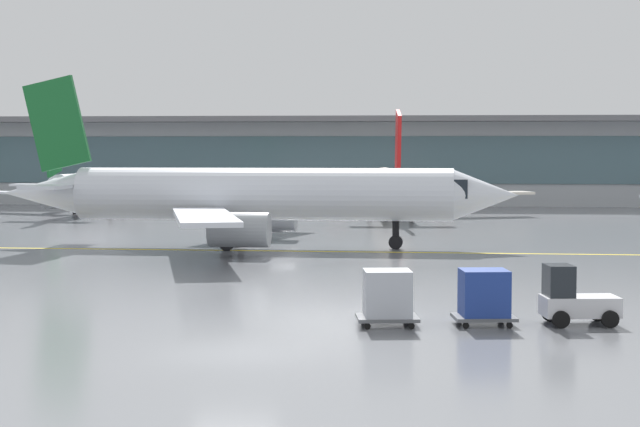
# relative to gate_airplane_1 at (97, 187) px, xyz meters

# --- Properties ---
(ground_plane) EXTENTS (400.00, 400.00, 0.00)m
(ground_plane) POSITION_rel_gate_airplane_1_xyz_m (24.42, -67.74, -2.54)
(ground_plane) COLOR slate
(taxiway_centreline_stripe) EXTENTS (109.96, 3.65, 0.01)m
(taxiway_centreline_stripe) POSITION_rel_gate_airplane_1_xyz_m (20.67, -35.81, -2.54)
(taxiway_centreline_stripe) COLOR yellow
(taxiway_centreline_stripe) RESTS_ON ground_plane
(terminal_concourse) EXTENTS (188.13, 11.00, 9.60)m
(terminal_concourse) POSITION_rel_gate_airplane_1_xyz_m (24.42, 18.65, 2.37)
(terminal_concourse) COLOR #B2B7BC
(terminal_concourse) RESTS_ON ground_plane
(gate_airplane_1) EXTENTS (23.73, 25.63, 8.48)m
(gate_airplane_1) POSITION_rel_gate_airplane_1_xyz_m (0.00, 0.00, 0.00)
(gate_airplane_1) COLOR silver
(gate_airplane_1) RESTS_ON ground_plane
(gate_airplane_2) EXTENTS (26.14, 28.20, 9.34)m
(gate_airplane_2) POSITION_rel_gate_airplane_1_xyz_m (27.86, -1.78, 0.26)
(gate_airplane_2) COLOR silver
(gate_airplane_2) RESTS_ON ground_plane
(taxiing_regional_jet) EXTENTS (32.43, 30.19, 10.75)m
(taxiing_regional_jet) POSITION_rel_gate_airplane_1_xyz_m (20.26, -33.79, 0.68)
(taxiing_regional_jet) COLOR silver
(taxiing_regional_jet) RESTS_ON ground_plane
(baggage_tug) EXTENTS (2.75, 1.89, 2.10)m
(baggage_tug) POSITION_rel_gate_airplane_1_xyz_m (35.35, -61.53, -1.65)
(baggage_tug) COLOR silver
(baggage_tug) RESTS_ON ground_plane
(cargo_dolly_lead) EXTENTS (2.28, 1.85, 1.94)m
(cargo_dolly_lead) POSITION_rel_gate_airplane_1_xyz_m (32.24, -61.93, -1.49)
(cargo_dolly_lead) COLOR #595B60
(cargo_dolly_lead) RESTS_ON ground_plane
(cargo_dolly_trailing) EXTENTS (2.28, 1.85, 1.94)m
(cargo_dolly_trailing) POSITION_rel_gate_airplane_1_xyz_m (28.90, -62.35, -1.49)
(cargo_dolly_trailing) COLOR #595B60
(cargo_dolly_trailing) RESTS_ON ground_plane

